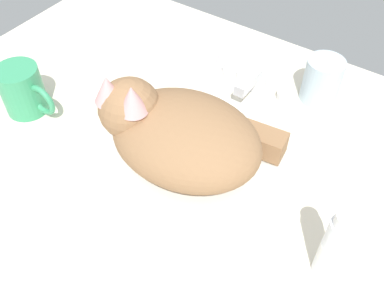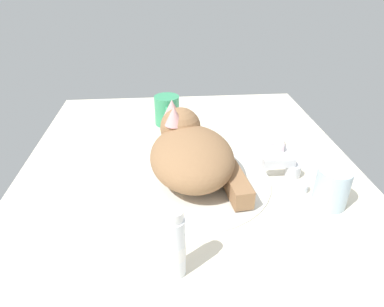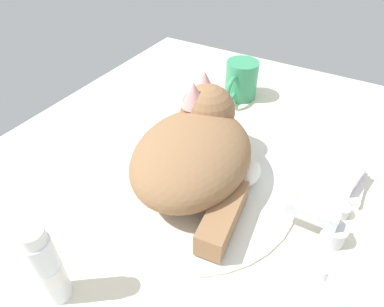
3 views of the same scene
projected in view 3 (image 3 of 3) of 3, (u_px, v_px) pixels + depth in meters
The scene contains 9 objects.
ground_plane at pixel (192, 190), 60.16cm from camera, with size 110.00×82.50×3.00cm, color silver.
sink_basin at pixel (192, 182), 58.92cm from camera, with size 36.07×36.07×0.87cm, color silver.
faucet at pixel (326, 229), 49.17cm from camera, with size 14.60×9.22×5.00cm.
cat at pixel (197, 148), 55.85cm from camera, with size 27.03×21.61×14.91cm.
coffee_mug at pixel (241, 80), 79.20cm from camera, with size 11.74×7.56×8.86cm.
rinse_cup at pixel (353, 302), 38.60cm from camera, with size 6.84×6.84×8.45cm.
soap_dish at pixel (344, 184), 58.34cm from camera, with size 9.00×6.40×1.20cm, color white.
soap_bar at pixel (347, 176), 57.16cm from camera, with size 6.77×4.03×2.45cm, color silver.
toothpaste_bottle at pixel (48, 268), 39.95cm from camera, with size 3.34×3.34×12.96cm.
Camera 3 is at (36.34, 20.96, 42.10)cm, focal length 31.53 mm.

